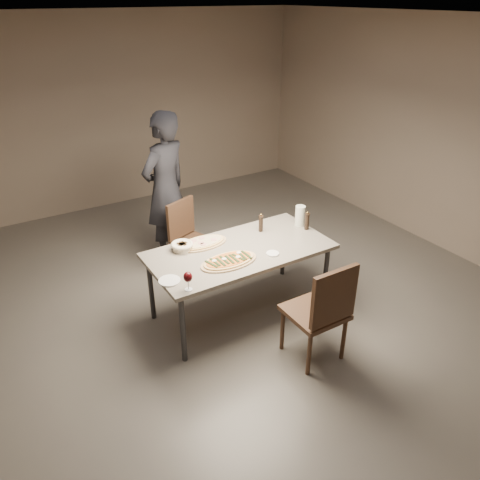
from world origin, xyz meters
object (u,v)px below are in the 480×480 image
ham_pizza (202,243)px  pepper_mill_left (307,221)px  chair_near (323,308)px  dining_table (240,254)px  bread_basket (182,246)px  zucchini_pizza (229,261)px  carafe (300,216)px  chair_far (188,235)px  diner (166,189)px

ham_pizza → pepper_mill_left: size_ratio=2.56×
chair_near → dining_table: bearing=103.0°
bread_basket → ham_pizza: bearing=0.4°
ham_pizza → pepper_mill_left: pepper_mill_left is taller
zucchini_pizza → pepper_mill_left: size_ratio=2.79×
zucchini_pizza → chair_near: (0.45, -0.84, -0.20)m
dining_table → carafe: size_ratio=8.08×
dining_table → ham_pizza: bearing=134.0°
dining_table → chair_far: chair_far is taller
zucchini_pizza → ham_pizza: bearing=96.3°
zucchini_pizza → chair_near: bearing=-61.8°
zucchini_pizza → chair_far: 1.17m
dining_table → carafe: carafe is taller
bread_basket → chair_far: (0.39, 0.69, -0.29)m
dining_table → zucchini_pizza: zucchini_pizza is taller
bread_basket → diner: (0.33, 1.14, 0.13)m
ham_pizza → carafe: bearing=-11.8°
diner → ham_pizza: bearing=60.7°
dining_table → ham_pizza: ham_pizza is taller
bread_basket → diner: bearing=73.8°
ham_pizza → chair_far: bearing=73.1°
bread_basket → pepper_mill_left: bearing=-11.9°
zucchini_pizza → pepper_mill_left: 1.07m
dining_table → ham_pizza: 0.40m
zucchini_pizza → bread_basket: bearing=121.4°
chair_near → chair_far: chair_near is taller
bread_basket → chair_near: size_ratio=0.21×
chair_near → ham_pizza: bearing=111.5°
pepper_mill_left → chair_near: chair_near is taller
chair_near → bread_basket: bearing=119.7°
chair_near → chair_far: size_ratio=1.12×
zucchini_pizza → bread_basket: bread_basket is taller
bread_basket → pepper_mill_left: size_ratio=1.06×
chair_far → zucchini_pizza: bearing=62.9°
chair_near → diner: bearing=99.4°
pepper_mill_left → chair_near: (-0.61, -1.00, -0.28)m
pepper_mill_left → chair_far: bearing=133.9°
ham_pizza → carafe: carafe is taller
zucchini_pizza → pepper_mill_left: (1.05, 0.16, 0.08)m
zucchini_pizza → ham_pizza: zucchini_pizza is taller
chair_near → diner: 2.48m
zucchini_pizza → chair_far: size_ratio=0.63×
chair_far → diner: bearing=-104.2°
pepper_mill_left → ham_pizza: bearing=165.7°
bread_basket → zucchini_pizza: bearing=-58.6°
dining_table → ham_pizza: size_ratio=3.43×
ham_pizza → bread_basket: bearing=177.1°
chair_near → chair_far: 2.00m
carafe → chair_far: carafe is taller
pepper_mill_left → carafe: size_ratio=0.92×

